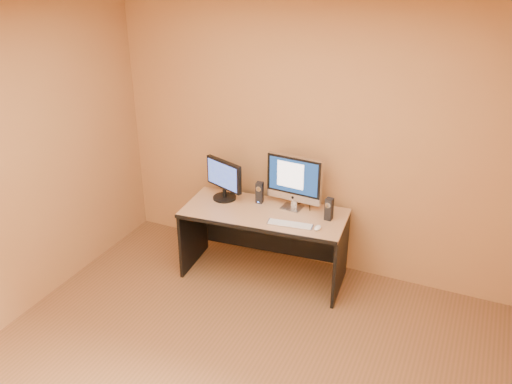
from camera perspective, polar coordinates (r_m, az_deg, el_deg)
walls at (r=3.38m, az=-4.68°, el=-5.00°), size 4.00×4.00×2.60m
ceiling at (r=2.94m, az=-5.61°, el=17.40°), size 4.00×4.00×0.00m
desk at (r=5.17m, az=0.83°, el=-5.53°), size 1.56×0.79×0.70m
imac at (r=4.97m, az=3.89°, el=0.97°), size 0.55×0.23×0.52m
second_monitor at (r=5.17m, az=-3.37°, el=1.28°), size 0.50×0.37×0.39m
speaker_left at (r=5.13m, az=0.38°, el=-0.05°), size 0.07×0.07×0.21m
speaker_right at (r=4.87m, az=7.69°, el=-1.79°), size 0.07×0.07×0.21m
keyboard at (r=4.78m, az=3.60°, el=-3.41°), size 0.42×0.16×0.02m
mouse at (r=4.73m, az=6.52°, el=-3.75°), size 0.06×0.10×0.03m
cable_a at (r=5.13m, az=5.67°, el=-1.42°), size 0.08×0.20×0.01m
cable_b at (r=5.16m, az=4.54°, el=-1.22°), size 0.05×0.16×0.01m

